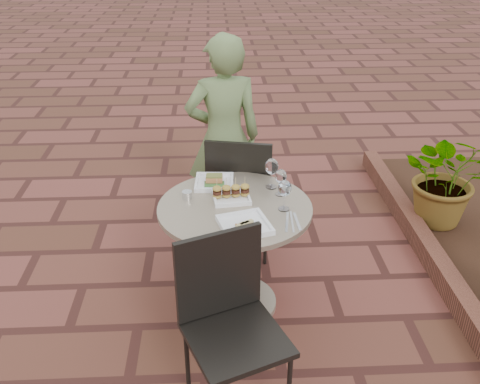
{
  "coord_description": "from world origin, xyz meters",
  "views": [
    {
      "loc": [
        0.08,
        -2.93,
        2.26
      ],
      "look_at": [
        0.22,
        -0.24,
        0.82
      ],
      "focal_mm": 40.0,
      "sensor_mm": 36.0,
      "label": 1
    }
  ],
  "objects_px": {
    "plate_salmon": "(214,182)",
    "plate_sliders": "(231,193)",
    "diner": "(224,138)",
    "plate_tuna": "(245,225)",
    "cafe_table": "(235,241)",
    "chair_near": "(228,311)",
    "chair_far": "(241,188)"
  },
  "relations": [
    {
      "from": "chair_near",
      "to": "diner",
      "type": "distance_m",
      "value": 1.66
    },
    {
      "from": "plate_tuna",
      "to": "cafe_table",
      "type": "bearing_deg",
      "value": 100.0
    },
    {
      "from": "cafe_table",
      "to": "plate_salmon",
      "type": "height_order",
      "value": "plate_salmon"
    },
    {
      "from": "diner",
      "to": "plate_tuna",
      "type": "xyz_separation_m",
      "value": [
        0.08,
        -1.18,
        -0.02
      ]
    },
    {
      "from": "chair_far",
      "to": "plate_sliders",
      "type": "bearing_deg",
      "value": 91.75
    },
    {
      "from": "plate_sliders",
      "to": "plate_tuna",
      "type": "xyz_separation_m",
      "value": [
        0.06,
        -0.33,
        -0.02
      ]
    },
    {
      "from": "plate_salmon",
      "to": "cafe_table",
      "type": "bearing_deg",
      "value": -67.27
    },
    {
      "from": "diner",
      "to": "plate_sliders",
      "type": "height_order",
      "value": "diner"
    },
    {
      "from": "diner",
      "to": "plate_salmon",
      "type": "relative_size",
      "value": 6.18
    },
    {
      "from": "cafe_table",
      "to": "diner",
      "type": "xyz_separation_m",
      "value": [
        -0.04,
        0.95,
        0.28
      ]
    },
    {
      "from": "chair_far",
      "to": "cafe_table",
      "type": "bearing_deg",
      "value": 95.11
    },
    {
      "from": "plate_sliders",
      "to": "chair_far",
      "type": "bearing_deg",
      "value": 80.24
    },
    {
      "from": "chair_near",
      "to": "plate_salmon",
      "type": "relative_size",
      "value": 3.76
    },
    {
      "from": "diner",
      "to": "chair_near",
      "type": "bearing_deg",
      "value": 80.45
    },
    {
      "from": "cafe_table",
      "to": "plate_salmon",
      "type": "distance_m",
      "value": 0.4
    },
    {
      "from": "plate_sliders",
      "to": "plate_tuna",
      "type": "distance_m",
      "value": 0.34
    },
    {
      "from": "chair_far",
      "to": "diner",
      "type": "distance_m",
      "value": 0.45
    },
    {
      "from": "chair_near",
      "to": "plate_sliders",
      "type": "height_order",
      "value": "chair_near"
    },
    {
      "from": "chair_far",
      "to": "plate_tuna",
      "type": "bearing_deg",
      "value": 99.97
    },
    {
      "from": "plate_salmon",
      "to": "plate_sliders",
      "type": "bearing_deg",
      "value": -62.3
    },
    {
      "from": "cafe_table",
      "to": "plate_sliders",
      "type": "relative_size",
      "value": 3.81
    },
    {
      "from": "cafe_table",
      "to": "chair_near",
      "type": "height_order",
      "value": "chair_near"
    },
    {
      "from": "diner",
      "to": "plate_salmon",
      "type": "height_order",
      "value": "diner"
    },
    {
      "from": "plate_salmon",
      "to": "plate_tuna",
      "type": "xyz_separation_m",
      "value": [
        0.16,
        -0.52,
        -0.0
      ]
    },
    {
      "from": "plate_salmon",
      "to": "diner",
      "type": "bearing_deg",
      "value": 83.55
    },
    {
      "from": "diner",
      "to": "plate_salmon",
      "type": "xyz_separation_m",
      "value": [
        -0.08,
        -0.67,
        -0.02
      ]
    },
    {
      "from": "chair_far",
      "to": "plate_sliders",
      "type": "relative_size",
      "value": 3.93
    },
    {
      "from": "plate_tuna",
      "to": "chair_near",
      "type": "bearing_deg",
      "value": -102.89
    },
    {
      "from": "plate_sliders",
      "to": "plate_tuna",
      "type": "relative_size",
      "value": 0.75
    },
    {
      "from": "cafe_table",
      "to": "plate_tuna",
      "type": "relative_size",
      "value": 2.84
    },
    {
      "from": "chair_near",
      "to": "plate_sliders",
      "type": "relative_size",
      "value": 3.93
    },
    {
      "from": "chair_near",
      "to": "plate_salmon",
      "type": "distance_m",
      "value": 1.0
    }
  ]
}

